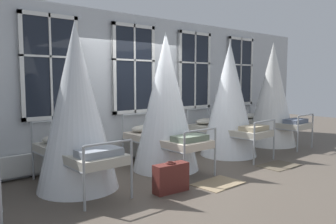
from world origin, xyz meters
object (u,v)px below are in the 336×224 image
at_px(cot_second, 77,109).
at_px(suitcase_dark, 171,178).
at_px(cot_fifth, 272,96).
at_px(cot_fourth, 229,101).
at_px(cot_third, 166,104).

distance_m(cot_second, suitcase_dark, 1.80).
bearing_deg(cot_fifth, cot_fourth, 90.43).
bearing_deg(cot_fifth, cot_third, 89.47).
bearing_deg(suitcase_dark, cot_fifth, 18.71).
bearing_deg(cot_second, cot_fifth, -89.76).
bearing_deg(cot_fifth, cot_second, 89.25).
distance_m(cot_third, cot_fourth, 1.86).
xyz_separation_m(cot_second, cot_fifth, (5.48, 0.07, 0.02)).
distance_m(cot_second, cot_third, 1.81).
xyz_separation_m(cot_third, suitcase_dark, (-0.82, -1.10, -1.03)).
distance_m(cot_third, suitcase_dark, 1.71).
xyz_separation_m(cot_second, suitcase_dark, (0.99, -1.09, -1.04)).
relative_size(cot_third, cot_fifth, 0.98).
relative_size(cot_third, cot_fourth, 1.01).
height_order(cot_third, cot_fourth, cot_third).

